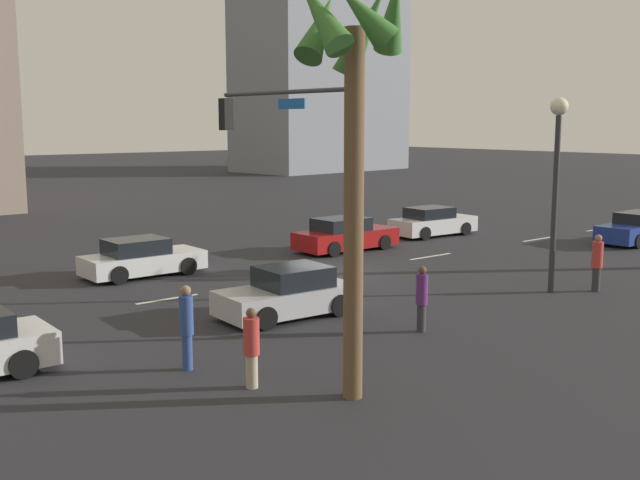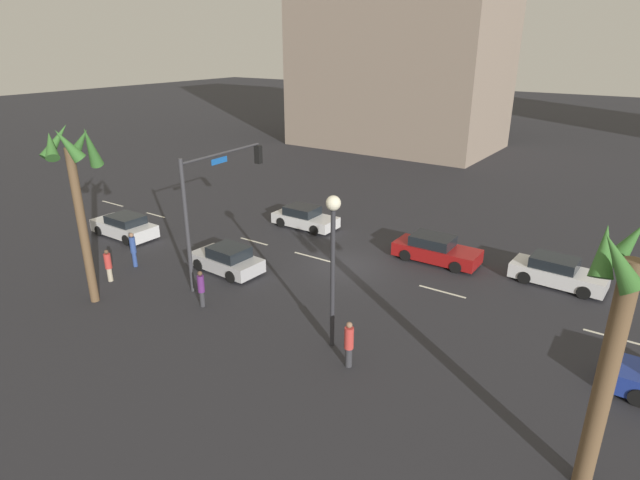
{
  "view_description": "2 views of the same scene",
  "coord_description": "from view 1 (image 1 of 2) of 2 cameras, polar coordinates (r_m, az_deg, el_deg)",
  "views": [
    {
      "loc": [
        17.22,
        20.74,
        5.42
      ],
      "look_at": [
        1.49,
        1.41,
        1.55
      ],
      "focal_mm": 42.3,
      "sensor_mm": 36.0,
      "label": 1
    },
    {
      "loc": [
        -13.16,
        21.94,
        11.4
      ],
      "look_at": [
        0.69,
        1.41,
        1.8
      ],
      "focal_mm": 29.02,
      "sensor_mm": 36.0,
      "label": 2
    }
  ],
  "objects": [
    {
      "name": "pedestrian_0",
      "position": [
        15.69,
        -5.21,
        -7.99
      ],
      "size": [
        0.45,
        0.45,
        1.7
      ],
      "color": "#B2A58C",
      "rests_on": "ground_plane"
    },
    {
      "name": "car_2",
      "position": [
        21.36,
        -2.42,
        -4.09
      ],
      "size": [
        4.04,
        2.1,
        1.42
      ],
      "color": "#B7B7BC",
      "rests_on": "ground_plane"
    },
    {
      "name": "palm_tree_0",
      "position": [
        14.5,
        2.44,
        11.79
      ],
      "size": [
        2.5,
        2.36,
        8.21
      ],
      "color": "brown",
      "rests_on": "ground_plane"
    },
    {
      "name": "car_0",
      "position": [
        36.97,
        8.5,
        1.32
      ],
      "size": [
        4.5,
        2.04,
        1.4
      ],
      "color": "silver",
      "rests_on": "ground_plane"
    },
    {
      "name": "lane_stripe_2",
      "position": [
        31.25,
        8.36,
        -1.24
      ],
      "size": [
        2.37,
        0.14,
        0.01
      ],
      "primitive_type": "cube",
      "color": "silver",
      "rests_on": "ground_plane"
    },
    {
      "name": "ground_plane",
      "position": [
        27.5,
        0.56,
        -2.54
      ],
      "size": [
        220.0,
        220.0,
        0.0
      ],
      "primitive_type": "plane",
      "color": "#28282D"
    },
    {
      "name": "lane_stripe_4",
      "position": [
        23.98,
        -11.48,
        -4.4
      ],
      "size": [
        2.12,
        0.14,
        0.01
      ],
      "primitive_type": "cube",
      "color": "silver",
      "rests_on": "ground_plane"
    },
    {
      "name": "lane_stripe_0",
      "position": [
        41.23,
        20.19,
        0.74
      ],
      "size": [
        1.86,
        0.14,
        0.01
      ],
      "primitive_type": "cube",
      "color": "silver",
      "rests_on": "ground_plane"
    },
    {
      "name": "lane_stripe_3",
      "position": [
        26.24,
        -2.95,
        -3.09
      ],
      "size": [
        2.6,
        0.14,
        0.01
      ],
      "primitive_type": "cube",
      "color": "silver",
      "rests_on": "ground_plane"
    },
    {
      "name": "lane_stripe_1",
      "position": [
        36.99,
        16.16,
        0.07
      ],
      "size": [
        2.31,
        0.14,
        0.01
      ],
      "primitive_type": "cube",
      "color": "silver",
      "rests_on": "ground_plane"
    },
    {
      "name": "traffic_signal",
      "position": [
        20.37,
        -1.17,
        6.11
      ],
      "size": [
        0.56,
        5.97,
        6.51
      ],
      "color": "#38383D",
      "rests_on": "ground_plane"
    },
    {
      "name": "streetlamp",
      "position": [
        25.02,
        17.48,
        5.98
      ],
      "size": [
        0.56,
        0.56,
        6.22
      ],
      "color": "#2D2D33",
      "rests_on": "ground_plane"
    },
    {
      "name": "pedestrian_2",
      "position": [
        16.95,
        -10.07,
        -6.3
      ],
      "size": [
        0.42,
        0.42,
        1.92
      ],
      "color": "#2D478C",
      "rests_on": "ground_plane"
    },
    {
      "name": "car_3",
      "position": [
        37.27,
        22.85,
        0.79
      ],
      "size": [
        4.52,
        1.89,
        1.4
      ],
      "color": "navy",
      "rests_on": "ground_plane"
    },
    {
      "name": "building_1",
      "position": [
        88.64,
        0.12,
        14.93
      ],
      "size": [
        20.42,
        12.01,
        29.66
      ],
      "primitive_type": "cube",
      "rotation": [
        0.0,
        0.0,
        0.1
      ],
      "color": "gray",
      "rests_on": "ground_plane"
    },
    {
      "name": "car_5",
      "position": [
        27.68,
        -13.35,
        -1.37
      ],
      "size": [
        4.27,
        1.94,
        1.37
      ],
      "color": "silver",
      "rests_on": "ground_plane"
    },
    {
      "name": "car_4",
      "position": [
        32.29,
        1.91,
        0.36
      ],
      "size": [
        4.63,
        1.95,
        1.44
      ],
      "color": "maroon",
      "rests_on": "ground_plane"
    },
    {
      "name": "pedestrian_1",
      "position": [
        19.88,
        7.7,
        -4.28
      ],
      "size": [
        0.31,
        0.31,
        1.76
      ],
      "color": "#333338",
      "rests_on": "ground_plane"
    },
    {
      "name": "pedestrian_3",
      "position": [
        26.01,
        20.23,
        -1.52
      ],
      "size": [
        0.43,
        0.43,
        1.87
      ],
      "color": "#333338",
      "rests_on": "ground_plane"
    }
  ]
}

